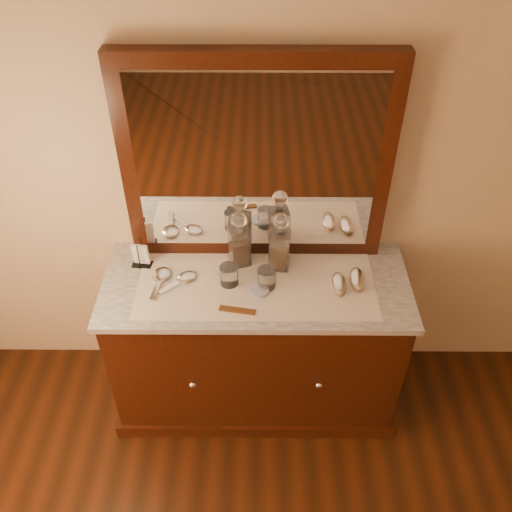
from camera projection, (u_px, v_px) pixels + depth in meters
name	position (u px, v px, depth m)	size (l,w,h in m)	color
dresser_cabinet	(256.00, 344.00, 2.82)	(1.40, 0.55, 0.82)	black
dresser_plinth	(256.00, 387.00, 3.06)	(1.46, 0.59, 0.08)	black
knob_left	(193.00, 385.00, 2.58)	(0.04, 0.04, 0.04)	silver
knob_right	(319.00, 385.00, 2.57)	(0.04, 0.04, 0.04)	silver
marble_top	(256.00, 285.00, 2.54)	(1.44, 0.59, 0.03)	white
mirror_frame	(256.00, 162.00, 2.39)	(1.20, 0.08, 1.00)	black
mirror_glass	(256.00, 166.00, 2.37)	(1.06, 0.01, 0.86)	white
lace_runner	(256.00, 285.00, 2.52)	(1.10, 0.45, 0.00)	silver
pin_dish	(260.00, 290.00, 2.48)	(0.09, 0.09, 0.02)	white
comb	(237.00, 310.00, 2.39)	(0.16, 0.03, 0.01)	brown
napkin_rack	(141.00, 256.00, 2.59)	(0.10, 0.07, 0.14)	black
decanter_left	(239.00, 244.00, 2.56)	(0.11, 0.11, 0.30)	brown
decanter_right	(280.00, 247.00, 2.54)	(0.11, 0.11, 0.31)	brown
brush_near	(339.00, 284.00, 2.49)	(0.07, 0.15, 0.04)	#9E7C61
brush_far	(357.00, 279.00, 2.51)	(0.07, 0.15, 0.04)	#9E7C61
hand_mirror_outer	(161.00, 277.00, 2.54)	(0.10, 0.23, 0.02)	silver
hand_mirror_inner	(184.00, 279.00, 2.53)	(0.19, 0.18, 0.02)	silver
tumblers	(248.00, 277.00, 2.49)	(0.26, 0.11, 0.10)	white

